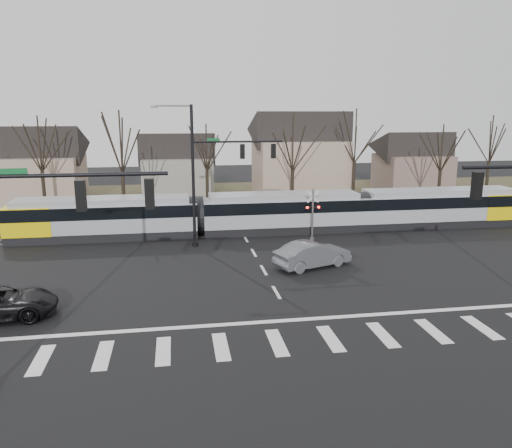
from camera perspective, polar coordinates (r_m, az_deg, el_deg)
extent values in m
plane|color=black|center=(25.80, 3.24, -9.34)|extent=(140.00, 140.00, 0.00)
cube|color=#38331E|center=(56.42, -3.74, 2.77)|extent=(140.00, 28.00, 0.01)
cube|color=silver|center=(22.32, -23.35, -14.06)|extent=(0.60, 2.60, 0.01)
cube|color=silver|center=(21.84, -17.05, -14.14)|extent=(0.60, 2.60, 0.01)
cube|color=silver|center=(21.63, -10.55, -14.06)|extent=(0.60, 2.60, 0.01)
cube|color=silver|center=(21.68, -4.01, -13.80)|extent=(0.60, 2.60, 0.01)
cube|color=silver|center=(21.99, 2.40, -13.37)|extent=(0.60, 2.60, 0.01)
cube|color=silver|center=(22.55, 8.54, -12.81)|extent=(0.60, 2.60, 0.01)
cube|color=silver|center=(23.35, 14.29, -12.15)|extent=(0.60, 2.60, 0.01)
cube|color=silver|center=(24.36, 19.58, -11.44)|extent=(0.60, 2.60, 0.01)
cube|color=silver|center=(25.56, 24.39, -10.71)|extent=(0.60, 2.60, 0.01)
cube|color=silver|center=(24.18, 4.17, -10.89)|extent=(28.00, 0.35, 0.01)
cube|color=silver|center=(27.62, 2.35, -7.80)|extent=(0.18, 2.00, 0.01)
cube|color=silver|center=(31.33, 0.88, -5.28)|extent=(0.18, 2.00, 0.01)
cube|color=silver|center=(35.11, -0.26, -3.30)|extent=(0.18, 2.00, 0.01)
cube|color=silver|center=(38.93, -1.18, -1.71)|extent=(0.18, 2.00, 0.01)
cube|color=silver|center=(42.78, -1.93, -0.40)|extent=(0.18, 2.00, 0.01)
cube|color=silver|center=(46.66, -2.56, 0.69)|extent=(0.18, 2.00, 0.01)
cube|color=silver|center=(50.55, -3.09, 1.62)|extent=(0.18, 2.00, 0.01)
cube|color=silver|center=(54.46, -3.54, 2.41)|extent=(0.18, 2.00, 0.01)
cube|color=#59595E|center=(39.98, -1.40, -1.29)|extent=(90.00, 0.12, 0.06)
cube|color=#59595E|center=(41.32, -1.66, -0.83)|extent=(90.00, 0.12, 0.06)
cube|color=gray|center=(40.55, -16.96, 0.64)|extent=(14.29, 3.08, 3.21)
cube|color=black|center=(40.43, -17.02, 1.54)|extent=(14.31, 3.12, 0.93)
cube|color=yellow|center=(41.62, -24.33, 0.50)|extent=(3.52, 3.14, 2.14)
cube|color=gray|center=(41.09, 3.17, 1.33)|extent=(13.19, 3.08, 3.21)
cube|color=black|center=(40.97, 3.18, 2.22)|extent=(13.21, 3.12, 0.93)
cube|color=gray|center=(45.99, 20.15, 1.78)|extent=(14.29, 3.08, 3.21)
cube|color=black|center=(45.89, 20.21, 2.58)|extent=(14.31, 3.12, 0.93)
cube|color=yellow|center=(48.83, 25.68, 2.01)|extent=(3.52, 3.14, 2.14)
imported|color=#585A60|center=(31.95, 6.48, -3.46)|extent=(5.10, 6.22, 1.66)
cylinder|color=black|center=(17.82, -20.58, 5.25)|extent=(6.50, 0.14, 0.14)
cube|color=#0C5926|center=(18.22, -26.04, 5.40)|extent=(0.90, 0.03, 0.22)
cube|color=black|center=(17.85, -19.39, 3.08)|extent=(0.32, 0.32, 1.05)
sphere|color=#FF0C07|center=(17.80, -19.46, 4.12)|extent=(0.22, 0.22, 0.22)
cube|color=black|center=(17.59, -12.07, 3.38)|extent=(0.32, 0.32, 1.05)
sphere|color=#FF0C07|center=(17.54, -12.12, 4.45)|extent=(0.22, 0.22, 0.22)
cube|color=black|center=(20.94, 23.93, 4.02)|extent=(0.32, 0.32, 1.05)
sphere|color=#FF0C07|center=(20.89, 24.01, 4.91)|extent=(0.22, 0.22, 0.22)
cylinder|color=black|center=(36.16, -7.19, 5.31)|extent=(0.22, 0.22, 10.20)
cylinder|color=black|center=(37.10, -6.99, -2.29)|extent=(0.44, 0.44, 0.30)
cylinder|color=black|center=(36.19, -2.09, 9.38)|extent=(6.50, 0.14, 0.14)
cube|color=#0C5926|center=(36.00, -4.89, 9.57)|extent=(0.90, 0.03, 0.22)
cube|color=black|center=(36.27, -1.56, 8.29)|extent=(0.32, 0.32, 1.05)
sphere|color=#FF0C07|center=(36.25, -1.57, 8.81)|extent=(0.22, 0.22, 0.22)
cube|color=black|center=(36.65, 2.00, 8.33)|extent=(0.32, 0.32, 1.05)
sphere|color=#FF0C07|center=(36.62, 2.01, 8.84)|extent=(0.22, 0.22, 0.22)
cube|color=#59595B|center=(35.87, -11.51, 12.99)|extent=(0.55, 0.22, 0.14)
cylinder|color=#59595B|center=(38.34, 6.48, 1.05)|extent=(0.14, 0.14, 4.00)
cylinder|color=#59595B|center=(38.76, 6.41, -1.70)|extent=(0.36, 0.36, 0.20)
cube|color=silver|center=(38.09, 6.53, 3.11)|extent=(0.95, 0.04, 0.95)
cube|color=silver|center=(38.09, 6.53, 3.11)|extent=(0.95, 0.04, 0.95)
cube|color=black|center=(38.23, 6.50, 1.93)|extent=(1.00, 0.10, 0.12)
sphere|color=#FF0C07|center=(38.03, 5.88, 1.89)|extent=(0.18, 0.18, 0.18)
sphere|color=#FF0C07|center=(38.27, 7.19, 1.93)|extent=(0.18, 0.18, 0.18)
cube|color=gray|center=(59.64, -23.54, 4.70)|extent=(9.00, 8.00, 5.00)
cube|color=gray|center=(59.81, -8.94, 5.37)|extent=(8.00, 7.00, 4.50)
cube|color=gray|center=(58.47, 4.98, 6.30)|extent=(10.00, 8.00, 6.50)
cube|color=#6D5750|center=(65.68, 17.38, 5.59)|extent=(8.00, 7.00, 4.50)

